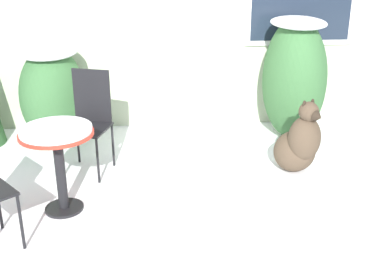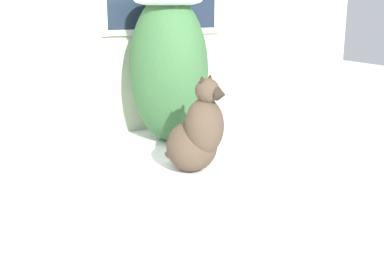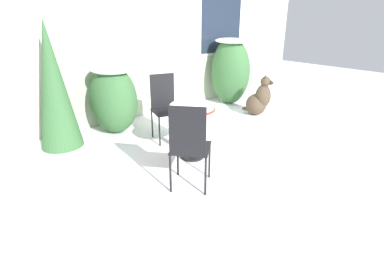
% 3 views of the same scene
% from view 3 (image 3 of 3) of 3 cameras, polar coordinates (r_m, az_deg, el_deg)
% --- Properties ---
extents(ground_plane, '(16.00, 16.00, 0.00)m').
position_cam_3_polar(ground_plane, '(4.94, 11.22, -2.01)').
color(ground_plane, white).
extents(house_wall, '(8.00, 0.10, 2.74)m').
position_cam_3_polar(house_wall, '(6.23, -3.76, 16.37)').
color(house_wall, '#B2BC9E').
rests_on(house_wall, ground_plane).
extents(shrub_left, '(0.73, 0.90, 1.12)m').
position_cam_3_polar(shrub_left, '(5.13, -14.73, 5.60)').
color(shrub_left, '#386638').
rests_on(shrub_left, ground_plane).
extents(shrub_middle, '(0.72, 0.93, 1.42)m').
position_cam_3_polar(shrub_middle, '(6.70, 7.31, 10.92)').
color(shrub_middle, '#386638').
rests_on(shrub_middle, ground_plane).
extents(evergreen_bush, '(0.61, 0.61, 1.87)m').
position_cam_3_polar(evergreen_bush, '(4.74, -24.89, 7.31)').
color(evergreen_bush, '#386638').
rests_on(evergreen_bush, ground_plane).
extents(patio_table, '(0.62, 0.62, 0.77)m').
position_cam_3_polar(patio_table, '(4.01, -0.00, 2.40)').
color(patio_table, black).
rests_on(patio_table, ground_plane).
extents(patio_chair_near_table, '(0.54, 0.54, 1.02)m').
position_cam_3_polar(patio_chair_near_table, '(4.74, -5.13, 4.47)').
color(patio_chair_near_table, black).
rests_on(patio_chair_near_table, ground_plane).
extents(patio_chair_far_side, '(0.60, 0.60, 1.02)m').
position_cam_3_polar(patio_chair_far_side, '(3.28, -0.50, -3.09)').
color(patio_chair_far_side, black).
rests_on(patio_chair_far_side, ground_plane).
extents(dog, '(0.57, 0.60, 0.80)m').
position_cam_3_polar(dog, '(6.06, 12.64, 5.22)').
color(dog, '#4C3D2D').
rests_on(dog, ground_plane).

